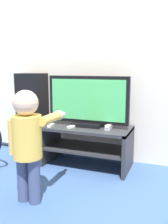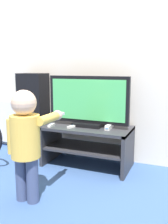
# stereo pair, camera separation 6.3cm
# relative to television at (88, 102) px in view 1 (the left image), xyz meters

# --- Properties ---
(ground_plane) EXTENTS (16.00, 16.00, 0.00)m
(ground_plane) POSITION_rel_television_xyz_m (0.00, -0.26, -0.72)
(ground_plane) COLOR #38568C
(wall_back) EXTENTS (10.00, 0.06, 2.60)m
(wall_back) POSITION_rel_television_xyz_m (0.00, 0.30, 0.58)
(wall_back) COLOR silver
(wall_back) RESTS_ON ground_plane
(tv_stand) EXTENTS (0.95, 0.48, 0.45)m
(tv_stand) POSITION_rel_television_xyz_m (0.00, -0.02, -0.42)
(tv_stand) COLOR #2D2D33
(tv_stand) RESTS_ON ground_plane
(television) EXTENTS (0.91, 0.20, 0.55)m
(television) POSITION_rel_television_xyz_m (0.00, 0.00, 0.00)
(television) COLOR black
(television) RESTS_ON tv_stand
(game_console) EXTENTS (0.05, 0.17, 0.05)m
(game_console) POSITION_rel_television_xyz_m (0.25, -0.03, -0.25)
(game_console) COLOR white
(game_console) RESTS_ON tv_stand
(remote_primary) EXTENTS (0.05, 0.13, 0.03)m
(remote_primary) POSITION_rel_television_xyz_m (-0.38, -0.15, -0.26)
(remote_primary) COLOR white
(remote_primary) RESTS_ON tv_stand
(remote_secondary) EXTENTS (0.07, 0.13, 0.03)m
(remote_secondary) POSITION_rel_television_xyz_m (-0.14, -0.12, -0.26)
(remote_secondary) COLOR white
(remote_secondary) RESTS_ON tv_stand
(child) EXTENTS (0.35, 0.51, 0.92)m
(child) POSITION_rel_television_xyz_m (-0.17, -0.90, -0.18)
(child) COLOR #3F4C72
(child) RESTS_ON ground_plane
(speaker_tower) EXTENTS (0.33, 0.30, 1.01)m
(speaker_tower) POSITION_rel_television_xyz_m (-0.79, 0.12, -0.06)
(speaker_tower) COLOR black
(speaker_tower) RESTS_ON ground_plane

